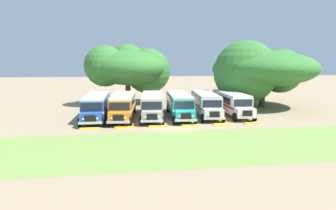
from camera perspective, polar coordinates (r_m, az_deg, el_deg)
ground_plane at (r=30.99m, az=1.23°, el=-4.16°), size 220.00×220.00×0.00m
foreground_grass_strip at (r=23.81m, az=4.28°, el=-8.06°), size 80.00×10.20×0.01m
parked_bus_slot_0 at (r=36.04m, az=-13.92°, el=-0.07°), size 2.85×10.86×2.82m
parked_bus_slot_1 at (r=35.82m, az=-8.84°, el=0.02°), size 3.45×10.96×2.82m
parked_bus_slot_2 at (r=35.98m, az=-3.16°, el=0.15°), size 3.57×10.97×2.82m
parked_bus_slot_3 at (r=36.35m, az=2.27°, el=0.24°), size 3.24×10.92×2.82m
parked_bus_slot_4 at (r=37.67m, az=7.42°, el=0.46°), size 3.60×10.98×2.82m
parked_bus_slot_5 at (r=38.88m, az=12.34°, el=0.59°), size 3.00×10.88×2.82m
curb_wheelstop_0 at (r=30.59m, az=-15.23°, el=-4.48°), size 2.00×0.36×0.15m
curb_wheelstop_1 at (r=30.36m, az=-8.61°, el=-4.38°), size 2.00×0.36×0.15m
curb_wheelstop_2 at (r=30.53m, az=-1.97°, el=-4.21°), size 2.00×0.36×0.15m
curb_wheelstop_3 at (r=31.11m, az=4.50°, el=-3.99°), size 2.00×0.36×0.15m
curb_wheelstop_4 at (r=32.06m, az=10.66°, el=-3.74°), size 2.00×0.36×0.15m
curb_wheelstop_5 at (r=33.36m, az=16.40°, el=-3.47°), size 2.00×0.36×0.15m
broad_shade_tree at (r=47.61m, az=-7.61°, el=7.35°), size 13.74×11.83×9.86m
secondary_tree at (r=46.58m, az=17.55°, el=6.58°), size 15.63×16.29×9.95m
utility_pole at (r=42.33m, az=16.83°, el=3.92°), size 1.80×0.20×6.89m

